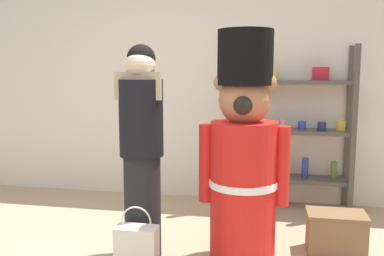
{
  "coord_description": "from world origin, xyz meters",
  "views": [
    {
      "loc": [
        0.7,
        -2.31,
        1.4
      ],
      "look_at": [
        0.13,
        0.6,
        1.0
      ],
      "focal_mm": 38.24,
      "sensor_mm": 36.0,
      "label": 1
    }
  ],
  "objects_px": {
    "merchandise_shelf": "(292,127)",
    "person_shopper": "(142,147)",
    "display_crate": "(336,233)",
    "teddy_bear_guard": "(244,157)",
    "shopping_bag": "(137,248)"
  },
  "relations": [
    {
      "from": "merchandise_shelf",
      "to": "person_shopper",
      "type": "relative_size",
      "value": 1.04
    },
    {
      "from": "display_crate",
      "to": "merchandise_shelf",
      "type": "bearing_deg",
      "value": 105.42
    },
    {
      "from": "teddy_bear_guard",
      "to": "person_shopper",
      "type": "distance_m",
      "value": 0.76
    },
    {
      "from": "teddy_bear_guard",
      "to": "person_shopper",
      "type": "relative_size",
      "value": 1.06
    },
    {
      "from": "merchandise_shelf",
      "to": "shopping_bag",
      "type": "height_order",
      "value": "merchandise_shelf"
    },
    {
      "from": "display_crate",
      "to": "shopping_bag",
      "type": "bearing_deg",
      "value": -157.59
    },
    {
      "from": "merchandise_shelf",
      "to": "display_crate",
      "type": "relative_size",
      "value": 3.74
    },
    {
      "from": "merchandise_shelf",
      "to": "shopping_bag",
      "type": "distance_m",
      "value": 2.13
    },
    {
      "from": "merchandise_shelf",
      "to": "display_crate",
      "type": "bearing_deg",
      "value": -74.58
    },
    {
      "from": "shopping_bag",
      "to": "teddy_bear_guard",
      "type": "bearing_deg",
      "value": 24.38
    },
    {
      "from": "person_shopper",
      "to": "shopping_bag",
      "type": "xyz_separation_m",
      "value": [
        0.04,
        -0.26,
        -0.67
      ]
    },
    {
      "from": "person_shopper",
      "to": "shopping_bag",
      "type": "height_order",
      "value": "person_shopper"
    },
    {
      "from": "merchandise_shelf",
      "to": "person_shopper",
      "type": "distance_m",
      "value": 1.83
    },
    {
      "from": "person_shopper",
      "to": "display_crate",
      "type": "bearing_deg",
      "value": 12.51
    },
    {
      "from": "teddy_bear_guard",
      "to": "display_crate",
      "type": "bearing_deg",
      "value": 20.35
    }
  ]
}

